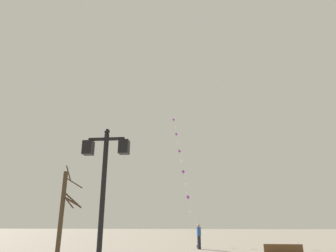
{
  "coord_description": "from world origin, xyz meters",
  "views": [
    {
      "loc": [
        0.97,
        -0.71,
        1.73
      ],
      "look_at": [
        -0.94,
        17.89,
        7.88
      ],
      "focal_mm": 31.69,
      "sensor_mm": 36.0,
      "label": 1
    }
  ],
  "objects_px": {
    "twin_lantern_lamp_post": "(104,174)",
    "kite_flyer": "(199,236)",
    "kite_train": "(182,163)",
    "bare_tree": "(63,211)"
  },
  "relations": [
    {
      "from": "twin_lantern_lamp_post",
      "to": "kite_train",
      "type": "distance_m",
      "value": 22.93
    },
    {
      "from": "twin_lantern_lamp_post",
      "to": "kite_flyer",
      "type": "distance_m",
      "value": 14.95
    },
    {
      "from": "twin_lantern_lamp_post",
      "to": "bare_tree",
      "type": "xyz_separation_m",
      "value": [
        -4.7,
        7.82,
        -0.67
      ]
    },
    {
      "from": "bare_tree",
      "to": "twin_lantern_lamp_post",
      "type": "bearing_deg",
      "value": -58.99
    },
    {
      "from": "kite_flyer",
      "to": "bare_tree",
      "type": "bearing_deg",
      "value": 121.57
    },
    {
      "from": "kite_train",
      "to": "kite_flyer",
      "type": "height_order",
      "value": "kite_train"
    },
    {
      "from": "twin_lantern_lamp_post",
      "to": "kite_train",
      "type": "xyz_separation_m",
      "value": [
        0.92,
        22.42,
        4.7
      ]
    },
    {
      "from": "kite_train",
      "to": "bare_tree",
      "type": "xyz_separation_m",
      "value": [
        -5.62,
        -14.6,
        -5.37
      ]
    },
    {
      "from": "kite_flyer",
      "to": "bare_tree",
      "type": "distance_m",
      "value": 9.99
    },
    {
      "from": "kite_train",
      "to": "twin_lantern_lamp_post",
      "type": "bearing_deg",
      "value": -92.34
    }
  ]
}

